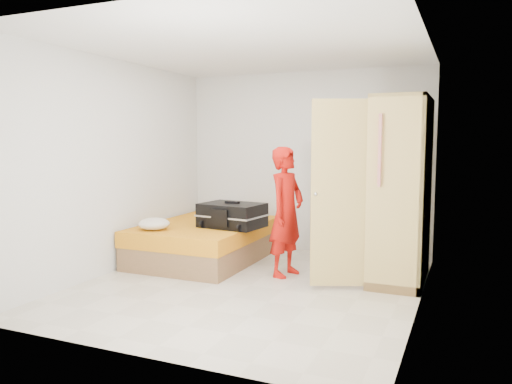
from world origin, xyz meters
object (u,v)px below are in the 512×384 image
at_px(wardrobe, 396,195).
at_px(round_cushion, 154,224).
at_px(suitcase, 232,215).
at_px(person, 286,212).
at_px(bed, 206,241).

xyz_separation_m(wardrobe, round_cushion, (-2.86, -0.64, -0.42)).
bearing_deg(round_cushion, wardrobe, 12.54).
xyz_separation_m(suitcase, round_cushion, (-0.81, -0.57, -0.08)).
xyz_separation_m(wardrobe, person, (-1.23, -0.26, -0.23)).
relative_size(bed, round_cushion, 5.15).
bearing_deg(bed, suitcase, -14.69).
bearing_deg(person, round_cushion, 114.89).
relative_size(bed, wardrobe, 0.96).
relative_size(wardrobe, person, 1.36).
relative_size(bed, person, 1.31).
distance_m(person, round_cushion, 1.68).
xyz_separation_m(person, round_cushion, (-1.63, -0.37, -0.20)).
height_order(bed, round_cushion, round_cushion).
bearing_deg(suitcase, bed, 172.77).
bearing_deg(suitcase, wardrobe, 9.28).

